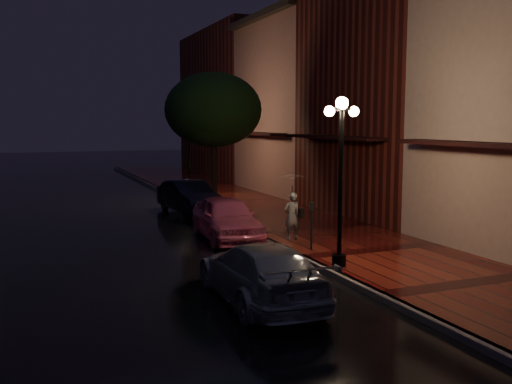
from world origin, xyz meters
name	(u,v)px	position (x,y,z in m)	size (l,w,h in m)	color
ground	(253,237)	(0.00, 0.00, 0.00)	(120.00, 120.00, 0.00)	black
sidewalk	(313,230)	(2.25, 0.00, 0.07)	(4.50, 60.00, 0.15)	#480D0D
curb	(253,235)	(0.00, 0.00, 0.07)	(0.25, 60.00, 0.15)	#595451
storefront_mid	(395,80)	(7.00, 2.00, 5.50)	(5.00, 8.00, 11.00)	#511914
storefront_far	(304,109)	(7.00, 10.00, 4.50)	(5.00, 8.00, 9.00)	#8C5951
storefront_extra	(238,105)	(7.00, 20.00, 5.00)	(5.00, 12.00, 10.00)	#511914
streetlamp_near	(341,171)	(0.35, -5.00, 2.60)	(0.96, 0.36, 4.31)	black
streetlamp_far	(189,148)	(0.35, 9.00, 2.60)	(0.96, 0.36, 4.31)	black
street_tree	(214,112)	(0.61, 5.99, 4.24)	(4.16, 4.16, 5.80)	black
pink_car	(227,218)	(-0.96, -0.05, 0.72)	(1.69, 4.20, 1.43)	#DB5A7F
navy_car	(189,197)	(-0.60, 5.73, 0.69)	(1.47, 4.21, 1.39)	black
silver_car	(260,272)	(-2.47, -6.48, 0.64)	(1.80, 4.42, 1.28)	#93939A
woman_with_umbrella	(292,196)	(0.68, -1.56, 1.54)	(0.87, 0.89, 2.10)	silver
parking_meter	(311,221)	(0.58, -3.03, 0.99)	(0.15, 0.12, 1.39)	black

